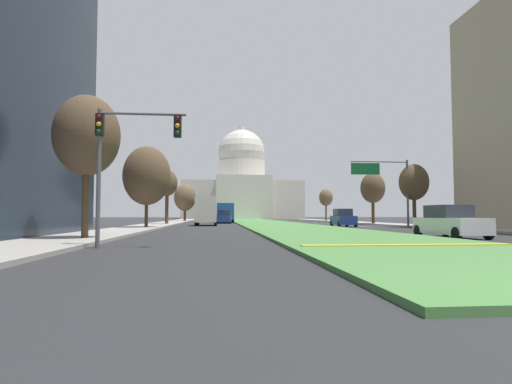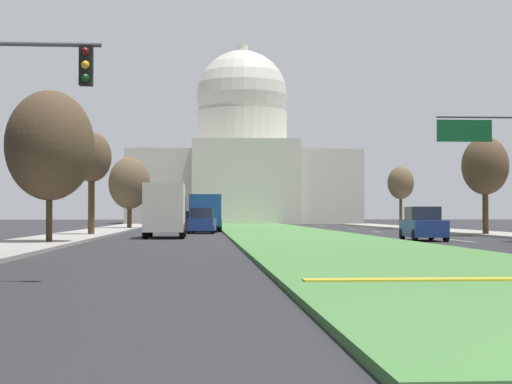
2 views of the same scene
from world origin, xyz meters
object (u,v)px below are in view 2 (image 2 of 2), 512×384
object	(u,v)px
sedan_very_far	(204,220)
street_tree_left_mid	(50,146)
overhead_guide_sign	(504,150)
sedan_far_horizon	(181,221)
city_bus	(205,210)
sedan_distant	(202,222)
sedan_midblock	(423,225)
street_tree_right_far	(485,166)
box_truck_delivery	(165,210)
capitol_building	(242,160)
street_tree_left_far	(92,159)
street_tree_right_distant	(401,183)
street_tree_left_distant	(129,183)

from	to	relation	value
sedan_very_far	street_tree_left_mid	bearing A→B (deg)	-99.07
overhead_guide_sign	street_tree_left_mid	world-z (taller)	street_tree_left_mid
sedan_far_horizon	city_bus	world-z (taller)	city_bus
sedan_far_horizon	sedan_distant	bearing A→B (deg)	-82.25
sedan_midblock	sedan_very_far	size ratio (longest dim) A/B	0.89
sedan_distant	city_bus	xyz separation A→B (m)	(0.21, 8.62, 0.91)
street_tree_right_far	box_truck_delivery	bearing A→B (deg)	-172.16
box_truck_delivery	sedan_very_far	bearing A→B (deg)	86.16
capitol_building	street_tree_left_far	bearing A→B (deg)	-100.87
street_tree_left_mid	capitol_building	bearing A→B (deg)	80.83
street_tree_right_far	street_tree_right_distant	size ratio (longest dim) A/B	1.11
street_tree_right_far	sedan_distant	size ratio (longest dim) A/B	1.38
box_truck_delivery	city_bus	size ratio (longest dim) A/B	0.58
street_tree_left_mid	box_truck_delivery	bearing A→B (deg)	63.76
street_tree_right_far	sedan_far_horizon	distance (m)	30.44
street_tree_right_distant	sedan_distant	size ratio (longest dim) A/B	1.24
box_truck_delivery	sedan_distant	bearing A→B (deg)	78.35
street_tree_right_far	sedan_far_horizon	xyz separation A→B (m)	(-20.29, 22.38, -3.73)
box_truck_delivery	sedan_midblock	bearing A→B (deg)	-22.48
sedan_far_horizon	city_bus	bearing A→B (deg)	-69.52
sedan_far_horizon	sedan_very_far	bearing A→B (deg)	78.85
box_truck_delivery	city_bus	xyz separation A→B (m)	(2.43, 19.39, 0.09)
sedan_midblock	box_truck_delivery	distance (m)	15.23
street_tree_right_far	street_tree_left_distant	bearing A→B (deg)	136.85
street_tree_left_mid	street_tree_right_far	size ratio (longest dim) A/B	1.13
sedan_distant	street_tree_right_distant	bearing A→B (deg)	38.78
street_tree_left_distant	sedan_distant	xyz separation A→B (m)	(6.68, -15.51, -3.37)
street_tree_left_distant	box_truck_delivery	bearing A→B (deg)	-80.36
street_tree_left_mid	street_tree_left_far	distance (m)	13.57
street_tree_left_mid	sedan_very_far	bearing A→B (deg)	80.93
capitol_building	city_bus	distance (m)	52.15
street_tree_left_mid	street_tree_left_distant	distance (m)	36.36
sedan_midblock	sedan_distant	distance (m)	20.36
street_tree_left_mid	street_tree_left_distant	size ratio (longest dim) A/B	1.10
sedan_distant	sedan_very_far	xyz separation A→B (m)	(0.22, 25.53, -0.07)
street_tree_right_far	sedan_very_far	distance (m)	38.22
street_tree_left_distant	city_bus	size ratio (longest dim) A/B	0.60
sedan_far_horizon	city_bus	size ratio (longest dim) A/B	0.41
street_tree_left_far	street_tree_left_distant	xyz separation A→B (m)	(0.38, 22.79, -0.72)
sedan_distant	sedan_very_far	distance (m)	25.53
overhead_guide_sign	city_bus	distance (m)	32.18
street_tree_left_mid	sedan_far_horizon	size ratio (longest dim) A/B	1.62
sedan_very_far	sedan_midblock	bearing A→B (deg)	-74.58
street_tree_left_far	street_tree_right_far	size ratio (longest dim) A/B	1.03
overhead_guide_sign	street_tree_left_mid	bearing A→B (deg)	-177.22
street_tree_left_mid	sedan_midblock	distance (m)	19.86
capitol_building	street_tree_left_mid	size ratio (longest dim) A/B	4.54
sedan_midblock	sedan_distant	bearing A→B (deg)	125.52
overhead_guide_sign	sedan_very_far	size ratio (longest dim) A/B	1.36
sedan_far_horizon	box_truck_delivery	size ratio (longest dim) A/B	0.70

